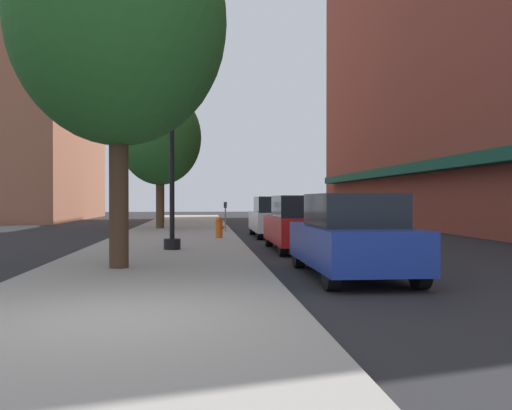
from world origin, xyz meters
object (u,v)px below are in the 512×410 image
car_blue (352,237)px  car_white (275,217)px  tree_mid (118,22)px  car_red (301,224)px  parking_meter_near (225,213)px  fire_hydrant (219,227)px  tree_near (161,152)px  tree_far (160,138)px  lamppost (172,141)px

car_blue → car_white: size_ratio=1.00×
tree_mid → car_red: bearing=45.0°
parking_meter_near → car_red: (1.95, -8.25, -0.14)m
fire_hydrant → tree_mid: 10.32m
tree_near → car_red: bearing=-73.6°
fire_hydrant → car_red: (2.34, -4.18, 0.29)m
parking_meter_near → car_blue: size_ratio=0.30×
tree_near → car_red: (5.56, -18.91, -3.73)m
parking_meter_near → car_white: car_white is taller
tree_far → car_blue: size_ratio=1.59×
tree_far → fire_hydrant: bearing=-69.4°
tree_mid → tree_far: tree_mid is taller
lamppost → tree_near: (-1.74, 19.39, 1.34)m
tree_near → tree_far: (0.49, -7.48, 0.06)m
parking_meter_near → tree_far: 5.76m
parking_meter_near → car_white: size_ratio=0.30×
tree_near → tree_far: size_ratio=0.96×
lamppost → car_blue: bearing=-54.0°
fire_hydrant → car_white: car_white is taller
fire_hydrant → parking_meter_near: bearing=84.5°
car_red → car_white: 6.22m
tree_far → car_red: 13.07m
tree_near → car_white: size_ratio=1.53×
tree_mid → tree_near: bearing=92.1°
lamppost → tree_mid: bearing=-101.7°
lamppost → car_blue: 6.92m
car_blue → tree_near: bearing=103.4°
parking_meter_near → tree_near: 11.82m
fire_hydrant → car_blue: 10.18m
parking_meter_near → tree_near: bearing=108.7°
tree_far → car_red: size_ratio=1.59×
fire_hydrant → tree_mid: size_ratio=0.10×
tree_far → car_white: (5.06, -5.22, -3.79)m
fire_hydrant → tree_far: (-2.72, 7.25, 4.08)m
tree_near → car_blue: (5.56, -24.64, -3.73)m
tree_far → car_blue: 18.28m
tree_near → lamppost: bearing=-84.9°
tree_far → car_red: bearing=-66.1°
tree_near → car_red: 20.06m
parking_meter_near → tree_mid: 13.90m
tree_near → tree_mid: 23.63m
car_white → parking_meter_near: bearing=133.3°
lamppost → tree_far: (-1.24, 11.90, 1.40)m
lamppost → fire_hydrant: bearing=72.4°
tree_far → car_red: (5.06, -11.43, -3.79)m
lamppost → car_red: size_ratio=1.37×
lamppost → tree_mid: tree_mid is taller
parking_meter_near → tree_far: bearing=134.3°
car_red → tree_far: bearing=111.8°
fire_hydrant → tree_mid: bearing=-104.8°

